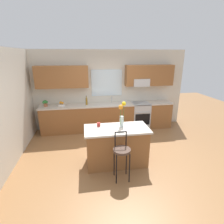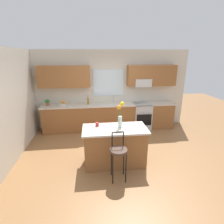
# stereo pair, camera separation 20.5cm
# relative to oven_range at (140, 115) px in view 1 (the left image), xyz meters

# --- Properties ---
(ground_plane) EXTENTS (14.00, 14.00, 0.00)m
(ground_plane) POSITION_rel_oven_range_xyz_m (-1.16, -1.68, -0.46)
(ground_plane) COLOR olive
(wall_left) EXTENTS (0.12, 4.60, 2.70)m
(wall_left) POSITION_rel_oven_range_xyz_m (-3.72, -1.38, 0.89)
(wall_left) COLOR beige
(wall_left) RESTS_ON ground
(back_wall_assembly) EXTENTS (5.60, 0.50, 2.70)m
(back_wall_assembly) POSITION_rel_oven_range_xyz_m (-1.13, 0.31, 1.05)
(back_wall_assembly) COLOR beige
(back_wall_assembly) RESTS_ON ground
(counter_run) EXTENTS (4.56, 0.64, 0.92)m
(counter_run) POSITION_rel_oven_range_xyz_m (-1.16, 0.02, 0.01)
(counter_run) COLOR brown
(counter_run) RESTS_ON ground
(sink_faucet) EXTENTS (0.02, 0.13, 0.23)m
(sink_faucet) POSITION_rel_oven_range_xyz_m (-1.00, 0.17, 0.60)
(sink_faucet) COLOR #B7BABC
(sink_faucet) RESTS_ON counter_run
(oven_range) EXTENTS (0.60, 0.64, 0.92)m
(oven_range) POSITION_rel_oven_range_xyz_m (0.00, 0.00, 0.00)
(oven_range) COLOR #B7BABC
(oven_range) RESTS_ON ground
(kitchen_island) EXTENTS (1.49, 0.74, 0.92)m
(kitchen_island) POSITION_rel_oven_range_xyz_m (-1.24, -2.09, 0.00)
(kitchen_island) COLOR brown
(kitchen_island) RESTS_ON ground
(bar_stool_near) EXTENTS (0.36, 0.36, 1.04)m
(bar_stool_near) POSITION_rel_oven_range_xyz_m (-1.24, -2.67, 0.18)
(bar_stool_near) COLOR black
(bar_stool_near) RESTS_ON ground
(flower_vase) EXTENTS (0.18, 0.17, 0.61)m
(flower_vase) POSITION_rel_oven_range_xyz_m (-1.12, -2.02, 0.80)
(flower_vase) COLOR silver
(flower_vase) RESTS_ON kitchen_island
(mug_ceramic) EXTENTS (0.08, 0.08, 0.09)m
(mug_ceramic) POSITION_rel_oven_range_xyz_m (-1.64, -1.91, 0.51)
(mug_ceramic) COLOR #A52D28
(mug_ceramic) RESTS_ON kitchen_island
(fruit_bowl_oranges) EXTENTS (0.24, 0.24, 0.16)m
(fruit_bowl_oranges) POSITION_rel_oven_range_xyz_m (-2.71, 0.03, 0.51)
(fruit_bowl_oranges) COLOR silver
(fruit_bowl_oranges) RESTS_ON counter_run
(bottle_olive_oil) EXTENTS (0.06, 0.06, 0.31)m
(bottle_olive_oil) POSITION_rel_oven_range_xyz_m (-1.88, 0.02, 0.58)
(bottle_olive_oil) COLOR olive
(bottle_olive_oil) RESTS_ON counter_run
(potted_plant_small) EXTENTS (0.18, 0.12, 0.22)m
(potted_plant_small) POSITION_rel_oven_range_xyz_m (-3.21, 0.03, 0.58)
(potted_plant_small) COLOR #9E5B3D
(potted_plant_small) RESTS_ON counter_run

